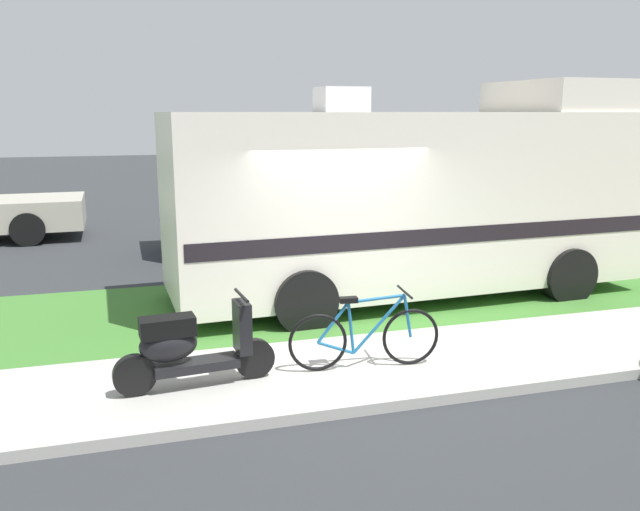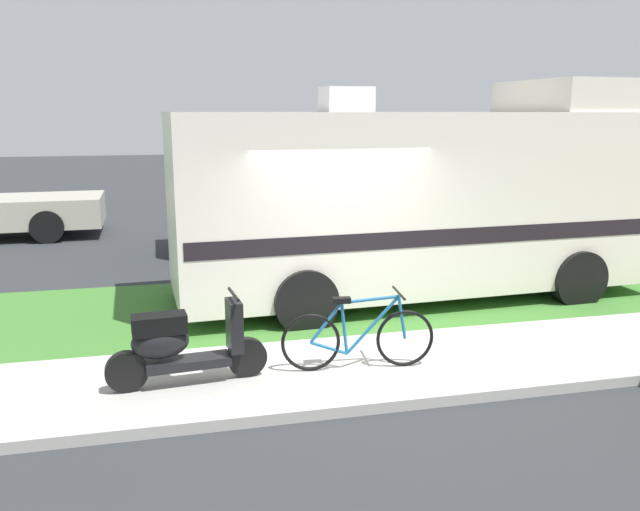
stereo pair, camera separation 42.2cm
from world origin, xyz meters
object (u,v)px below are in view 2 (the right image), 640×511
object	(u,v)px
motorhome_rv	(420,198)
pickup_truck_near	(278,206)
bicycle	(358,337)
scooter	(181,344)

from	to	relation	value
motorhome_rv	pickup_truck_near	distance (m)	4.74
motorhome_rv	bicycle	distance (m)	3.64
motorhome_rv	scooter	bearing A→B (deg)	-142.72
scooter	bicycle	xyz separation A→B (m)	(1.95, -0.01, -0.08)
motorhome_rv	bicycle	world-z (taller)	motorhome_rv
scooter	bicycle	bearing A→B (deg)	-0.18
motorhome_rv	scooter	xyz separation A→B (m)	(-3.81, -2.90, -1.07)
motorhome_rv	bicycle	bearing A→B (deg)	-122.57
motorhome_rv	scooter	distance (m)	4.91
motorhome_rv	pickup_truck_near	size ratio (longest dim) A/B	1.42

